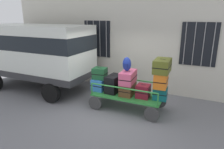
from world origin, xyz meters
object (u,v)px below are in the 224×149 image
suitcase_left_bottom (100,84)px  suitcase_right_middle (161,80)px  suitcase_right_bottom (160,93)px  van (36,50)px  suitcase_center_middle (128,77)px  suitcase_center_bottom (128,89)px  suitcase_midright_bottom (143,91)px  suitcase_right_top (162,66)px  backpack (127,64)px  suitcase_left_middle (100,73)px  luggage_cart (128,97)px  suitcase_midleft_bottom (114,84)px

suitcase_left_bottom → suitcase_right_middle: bearing=-1.2°
suitcase_right_bottom → suitcase_left_bottom: bearing=179.1°
van → suitcase_center_middle: van is taller
suitcase_center_bottom → suitcase_right_middle: bearing=0.7°
suitcase_center_middle → suitcase_right_middle: (1.03, 0.00, 0.05)m
suitcase_center_bottom → suitcase_midright_bottom: size_ratio=1.52×
suitcase_center_bottom → suitcase_right_top: suitcase_right_top is taller
van → suitcase_right_top: (5.12, -0.22, -0.06)m
suitcase_left_bottom → suitcase_right_top: suitcase_right_top is taller
suitcase_right_bottom → backpack: size_ratio=0.98×
suitcase_left_middle → suitcase_right_bottom: 2.10m
suitcase_right_top → backpack: 1.08m
suitcase_midright_bottom → suitcase_right_top: suitcase_right_top is taller
suitcase_right_top → suitcase_center_bottom: bearing=-176.6°
van → suitcase_left_middle: bearing=-4.6°
luggage_cart → suitcase_center_middle: (-0.00, -0.02, 0.69)m
suitcase_midleft_bottom → suitcase_center_bottom: suitcase_midleft_bottom is taller
suitcase_right_middle → backpack: (-1.08, -0.03, 0.38)m
luggage_cart → suitcase_midright_bottom: suitcase_midright_bottom is taller
suitcase_midleft_bottom → backpack: (0.47, -0.06, 0.73)m
suitcase_center_middle → suitcase_midright_bottom: 0.64m
suitcase_center_middle → suitcase_right_middle: suitcase_right_middle is taller
suitcase_left_bottom → van: bearing=175.7°
suitcase_midleft_bottom → suitcase_midright_bottom: size_ratio=1.64×
suitcase_right_bottom → suitcase_right_top: bearing=90.0°
suitcase_right_middle → suitcase_left_bottom: bearing=178.8°
van → suitcase_midleft_bottom: size_ratio=6.74×
van → suitcase_midright_bottom: size_ratio=11.06×
suitcase_left_middle → suitcase_right_bottom: bearing=-0.4°
suitcase_left_bottom → suitcase_left_middle: bearing=-90.0°
suitcase_midright_bottom → suitcase_right_bottom: 0.52m
luggage_cart → suitcase_right_middle: suitcase_right_middle is taller
suitcase_center_middle → suitcase_right_bottom: suitcase_center_middle is taller
suitcase_left_middle → backpack: bearing=-3.3°
suitcase_left_middle → suitcase_midleft_bottom: size_ratio=0.70×
suitcase_center_middle → suitcase_midright_bottom: size_ratio=1.93×
suitcase_left_middle → suitcase_midright_bottom: 1.60m
van → suitcase_center_bottom: van is taller
suitcase_left_middle → suitcase_right_top: (2.07, 0.02, 0.47)m
suitcase_left_bottom → suitcase_center_bottom: (1.03, -0.06, -0.00)m
backpack → suitcase_midleft_bottom: bearing=172.6°
luggage_cart → suitcase_midright_bottom: size_ratio=5.54×
suitcase_left_middle → suitcase_midright_bottom: bearing=-1.9°
luggage_cart → suitcase_right_middle: size_ratio=3.76×
suitcase_center_middle → backpack: 0.43m
luggage_cart → suitcase_left_bottom: (-1.03, 0.03, 0.30)m
luggage_cart → backpack: (-0.04, -0.04, 1.11)m
suitcase_left_bottom → suitcase_left_middle: (0.00, -0.01, 0.39)m
luggage_cart → suitcase_right_bottom: 1.08m
suitcase_center_bottom → backpack: size_ratio=1.44×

